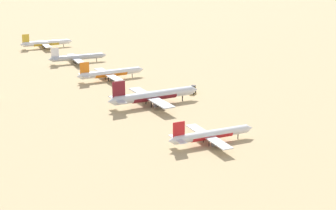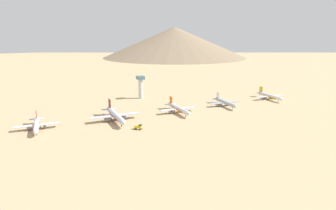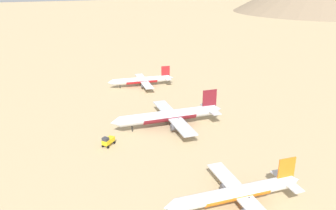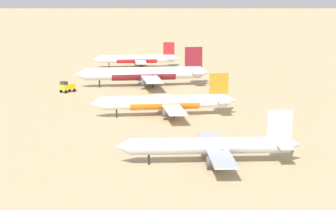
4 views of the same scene
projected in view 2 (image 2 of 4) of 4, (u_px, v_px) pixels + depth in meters
The scene contains 9 objects.
ground_plane at pixel (175, 112), 250.96m from camera, with size 1800.00×1800.00×0.00m, color tan.
parked_jet_0 at pixel (36, 125), 204.45m from camera, with size 37.50×30.53×10.81m.
parked_jet_1 at pixel (115, 115), 224.77m from camera, with size 48.00×38.96×13.85m.
parked_jet_2 at pixel (178, 109), 247.46m from camera, with size 40.52×32.90×11.69m.
parked_jet_3 at pixel (225, 102), 270.33m from camera, with size 37.90×30.93×10.94m.
parked_jet_4 at pixel (270, 96), 297.59m from camera, with size 38.44×31.34×11.09m.
service_truck at pixel (139, 127), 205.39m from camera, with size 5.51×5.37×3.90m.
control_tower at pixel (141, 86), 300.62m from camera, with size 7.20×7.20×23.65m.
desert_hill_3 at pixel (174, 42), 803.17m from camera, with size 396.93×396.93×83.41m, color #847056.
Camera 2 is at (211.16, -118.07, 67.27)m, focal length 30.79 mm.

